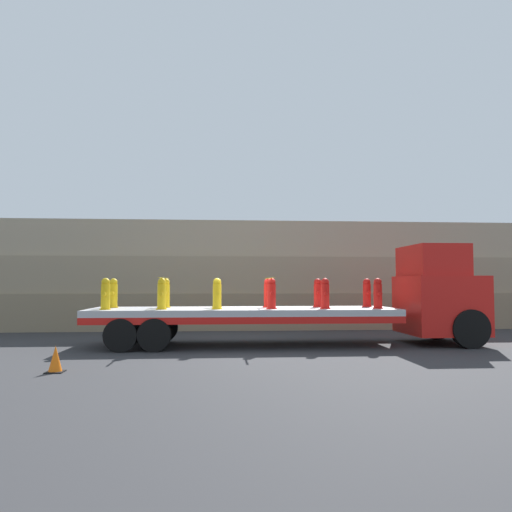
% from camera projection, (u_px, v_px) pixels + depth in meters
% --- Properties ---
extents(ground_plane, '(120.00, 120.00, 0.00)m').
position_uv_depth(ground_plane, '(243.00, 346.00, 15.37)').
color(ground_plane, '#2D2D30').
extents(rock_cliff, '(60.00, 3.30, 4.54)m').
position_uv_depth(rock_cliff, '(236.00, 275.00, 21.91)').
color(rock_cliff, '#84755B').
rests_on(rock_cliff, ground_plane).
extents(truck_cab, '(2.23, 2.63, 3.13)m').
position_uv_depth(truck_cab, '(441.00, 295.00, 15.94)').
color(truck_cab, red).
rests_on(truck_cab, ground_plane).
extents(flatbed_trailer, '(9.36, 2.64, 1.16)m').
position_uv_depth(flatbed_trailer, '(226.00, 315.00, 15.39)').
color(flatbed_trailer, '#B2B2B7').
rests_on(flatbed_trailer, ground_plane).
extents(fire_hydrant_yellow_near_0, '(0.32, 0.53, 0.93)m').
position_uv_depth(fire_hydrant_yellow_near_0, '(105.00, 294.00, 14.59)').
color(fire_hydrant_yellow_near_0, gold).
rests_on(fire_hydrant_yellow_near_0, flatbed_trailer).
extents(fire_hydrant_yellow_far_0, '(0.32, 0.53, 0.93)m').
position_uv_depth(fire_hydrant_yellow_far_0, '(113.00, 293.00, 15.71)').
color(fire_hydrant_yellow_far_0, gold).
rests_on(fire_hydrant_yellow_far_0, flatbed_trailer).
extents(fire_hydrant_yellow_near_1, '(0.32, 0.53, 0.93)m').
position_uv_depth(fire_hydrant_yellow_near_1, '(162.00, 294.00, 14.72)').
color(fire_hydrant_yellow_near_1, gold).
rests_on(fire_hydrant_yellow_near_1, flatbed_trailer).
extents(fire_hydrant_yellow_far_1, '(0.32, 0.53, 0.93)m').
position_uv_depth(fire_hydrant_yellow_far_1, '(166.00, 293.00, 15.83)').
color(fire_hydrant_yellow_far_1, gold).
rests_on(fire_hydrant_yellow_far_1, flatbed_trailer).
extents(fire_hydrant_yellow_near_2, '(0.32, 0.53, 0.93)m').
position_uv_depth(fire_hydrant_yellow_near_2, '(217.00, 294.00, 14.84)').
color(fire_hydrant_yellow_near_2, gold).
rests_on(fire_hydrant_yellow_near_2, flatbed_trailer).
extents(fire_hydrant_yellow_far_2, '(0.32, 0.53, 0.93)m').
position_uv_depth(fire_hydrant_yellow_far_2, '(217.00, 293.00, 15.96)').
color(fire_hydrant_yellow_far_2, gold).
rests_on(fire_hydrant_yellow_far_2, flatbed_trailer).
extents(fire_hydrant_red_near_3, '(0.32, 0.53, 0.93)m').
position_uv_depth(fire_hydrant_red_near_3, '(272.00, 294.00, 14.97)').
color(fire_hydrant_red_near_3, red).
rests_on(fire_hydrant_red_near_3, flatbed_trailer).
extents(fire_hydrant_red_far_3, '(0.32, 0.53, 0.93)m').
position_uv_depth(fire_hydrant_red_far_3, '(268.00, 293.00, 16.08)').
color(fire_hydrant_red_far_3, red).
rests_on(fire_hydrant_red_far_3, flatbed_trailer).
extents(fire_hydrant_red_near_4, '(0.32, 0.53, 0.93)m').
position_uv_depth(fire_hydrant_red_near_4, '(325.00, 294.00, 15.09)').
color(fire_hydrant_red_near_4, red).
rests_on(fire_hydrant_red_near_4, flatbed_trailer).
extents(fire_hydrant_red_far_4, '(0.32, 0.53, 0.93)m').
position_uv_depth(fire_hydrant_red_far_4, '(318.00, 293.00, 16.21)').
color(fire_hydrant_red_far_4, red).
rests_on(fire_hydrant_red_far_4, flatbed_trailer).
extents(fire_hydrant_red_near_5, '(0.32, 0.53, 0.93)m').
position_uv_depth(fire_hydrant_red_near_5, '(378.00, 294.00, 15.22)').
color(fire_hydrant_red_near_5, red).
rests_on(fire_hydrant_red_near_5, flatbed_trailer).
extents(fire_hydrant_red_far_5, '(0.32, 0.53, 0.93)m').
position_uv_depth(fire_hydrant_red_far_5, '(367.00, 293.00, 16.33)').
color(fire_hydrant_red_far_5, red).
rests_on(fire_hydrant_red_far_5, flatbed_trailer).
extents(cargo_strap_rear, '(0.05, 2.74, 0.01)m').
position_uv_depth(cargo_strap_rear, '(164.00, 278.00, 15.30)').
color(cargo_strap_rear, yellow).
rests_on(cargo_strap_rear, fire_hydrant_yellow_near_1).
extents(cargo_strap_middle, '(0.05, 2.74, 0.01)m').
position_uv_depth(cargo_strap_middle, '(270.00, 278.00, 15.55)').
color(cargo_strap_middle, yellow).
rests_on(cargo_strap_middle, fire_hydrant_red_near_3).
extents(traffic_cone, '(0.37, 0.37, 0.57)m').
position_uv_depth(traffic_cone, '(55.00, 359.00, 10.78)').
color(traffic_cone, black).
rests_on(traffic_cone, ground_plane).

